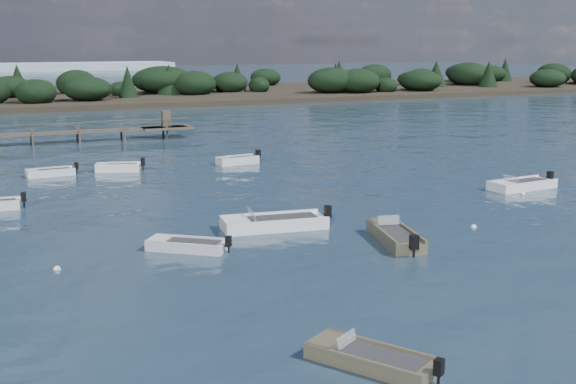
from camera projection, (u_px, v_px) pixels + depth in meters
name	position (u px, v px, depth m)	size (l,w,h in m)	color
ground	(107.00, 127.00, 82.39)	(400.00, 400.00, 0.00)	#172735
dinghy_mid_white_a	(274.00, 225.00, 37.71)	(5.94, 2.71, 1.37)	silver
dinghy_mid_grey	(187.00, 247.00, 33.82)	(3.78, 3.33, 1.01)	silver
dinghy_near_olive	(371.00, 361.00, 21.78)	(3.32, 4.13, 1.04)	brown
dinghy_extra_b	(51.00, 174.00, 52.45)	(3.72, 1.63, 1.06)	silver
tender_far_white	(118.00, 169.00, 54.23)	(3.69, 2.19, 1.24)	silver
tender_far_grey_b	(238.00, 162.00, 57.42)	(3.75, 1.71, 1.26)	silver
dinghy_mid_white_b	(522.00, 186.00, 47.79)	(5.15, 2.18, 1.26)	silver
dinghy_extra_a	(395.00, 238.00, 35.14)	(2.52, 5.14, 1.38)	brown
buoy_a	(371.00, 363.00, 21.97)	(0.32, 0.32, 0.32)	silver
buoy_b	(474.00, 227.00, 37.94)	(0.32, 0.32, 0.32)	silver
buoy_c	(57.00, 270.00, 30.94)	(0.32, 0.32, 0.32)	silver
buoy_d	(523.00, 194.00, 46.15)	(0.32, 0.32, 0.32)	silver
far_headland	(211.00, 85.00, 127.63)	(190.00, 40.00, 5.80)	black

